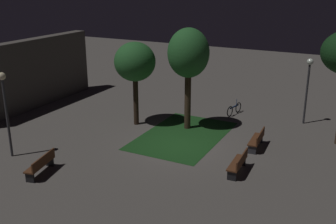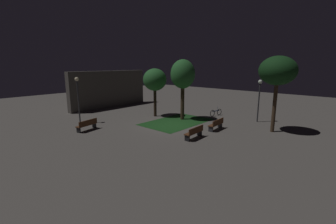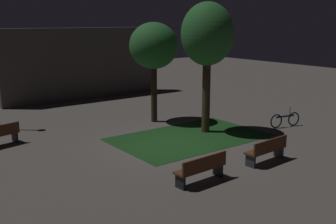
# 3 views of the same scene
# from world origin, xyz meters

# --- Properties ---
(ground_plane) EXTENTS (60.00, 60.00, 0.00)m
(ground_plane) POSITION_xyz_m (0.00, 0.00, 0.00)
(ground_plane) COLOR #56514C
(grass_lawn) EXTENTS (6.44, 4.09, 0.01)m
(grass_lawn) POSITION_xyz_m (1.37, 0.35, 0.01)
(grass_lawn) COLOR #194219
(grass_lawn) RESTS_ON ground
(bench_by_lamp) EXTENTS (1.82, 0.56, 0.88)m
(bench_by_lamp) POSITION_xyz_m (-1.52, -3.68, 0.48)
(bench_by_lamp) COLOR #512D19
(bench_by_lamp) RESTS_ON ground
(bench_lawn_edge) EXTENTS (1.82, 0.58, 0.88)m
(bench_lawn_edge) POSITION_xyz_m (1.52, -3.68, 0.48)
(bench_lawn_edge) COLOR #512D19
(bench_lawn_edge) RESTS_ON ground
(bench_front_left) EXTENTS (1.86, 0.87, 0.88)m
(bench_front_left) POSITION_xyz_m (-5.54, 3.91, 0.48)
(bench_front_left) COLOR #512D19
(bench_front_left) RESTS_ON ground
(tree_near_wall) EXTENTS (2.32, 2.32, 4.81)m
(tree_near_wall) POSITION_xyz_m (1.77, 3.55, 3.66)
(tree_near_wall) COLOR #2D2116
(tree_near_wall) RESTS_ON ground
(tree_back_left) EXTENTS (2.73, 2.73, 5.83)m
(tree_back_left) POSITION_xyz_m (3.98, -7.22, 4.68)
(tree_back_left) COLOR #423021
(tree_back_left) RESTS_ON ground
(tree_right_canopy) EXTENTS (2.27, 2.27, 5.66)m
(tree_right_canopy) POSITION_xyz_m (2.52, 0.63, 4.23)
(tree_right_canopy) COLOR #38281C
(tree_right_canopy) RESTS_ON ground
(lamp_post_plaza_east) EXTENTS (0.36, 0.36, 3.86)m
(lamp_post_plaza_east) POSITION_xyz_m (6.36, -5.13, 2.68)
(lamp_post_plaza_east) COLOR #333338
(lamp_post_plaza_east) RESTS_ON ground
(lamp_post_plaza_west) EXTENTS (0.36, 0.36, 4.11)m
(lamp_post_plaza_west) POSITION_xyz_m (-4.78, 6.54, 2.83)
(lamp_post_plaza_west) COLOR #333338
(lamp_post_plaza_west) RESTS_ON ground
(bicycle) EXTENTS (1.67, 0.41, 0.93)m
(bicycle) POSITION_xyz_m (6.07, -0.97, 0.34)
(bicycle) COLOR black
(bicycle) RESTS_ON ground
(building_wall_backdrop) EXTENTS (10.29, 0.80, 4.43)m
(building_wall_backdrop) POSITION_xyz_m (1.68, 11.37, 2.21)
(building_wall_backdrop) COLOR #4C4742
(building_wall_backdrop) RESTS_ON ground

